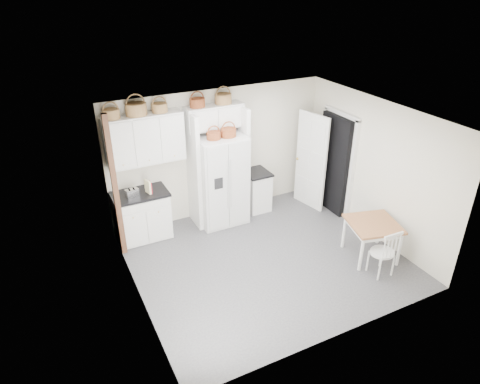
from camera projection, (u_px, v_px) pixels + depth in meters
floor at (266, 259)px, 7.60m from camera, size 4.50×4.50×0.00m
ceiling at (271, 118)px, 6.40m from camera, size 4.50×4.50×0.00m
wall_back at (219, 153)px, 8.58m from camera, size 4.50×0.00×4.50m
wall_left at (132, 227)px, 6.10m from camera, size 0.00×4.00×4.00m
wall_right at (374, 169)px, 7.89m from camera, size 0.00×4.00×4.00m
refrigerator at (220, 180)px, 8.39m from camera, size 0.94×0.75×1.81m
base_cab_left at (142, 216)px, 8.05m from camera, size 0.97×0.61×0.90m
base_cab_right at (256, 191)px, 9.04m from camera, size 0.47×0.56×0.82m
dining_table at (371, 240)px, 7.53m from camera, size 1.01×1.01×0.69m
windsor_chair at (382, 252)px, 7.06m from camera, size 0.42×0.38×0.85m
counter_left at (139, 194)px, 7.83m from camera, size 1.01×0.65×0.04m
counter_right at (257, 173)px, 8.84m from camera, size 0.50×0.60×0.04m
toaster at (132, 193)px, 7.65m from camera, size 0.25×0.17×0.16m
cookbook_red at (150, 187)px, 7.79m from camera, size 0.03×0.14×0.21m
cookbook_cream at (148, 187)px, 7.76m from camera, size 0.08×0.18×0.26m
basket_upper_a at (111, 114)px, 7.13m from camera, size 0.29×0.29×0.16m
basket_upper_b at (136, 109)px, 7.28m from camera, size 0.36×0.36×0.21m
basket_upper_c at (160, 108)px, 7.46m from camera, size 0.28×0.28×0.16m
basket_bridge_a at (197, 103)px, 7.74m from camera, size 0.29×0.29×0.16m
basket_bridge_b at (223, 99)px, 7.94m from camera, size 0.32×0.32×0.18m
basket_fridge_a at (214, 136)px, 7.80m from camera, size 0.26×0.26×0.14m
basket_fridge_b at (228, 133)px, 7.91m from camera, size 0.30×0.30×0.16m
upper_cabinet at (145, 139)px, 7.58m from camera, size 1.40×0.34×0.90m
bridge_cabinet at (214, 117)px, 8.01m from camera, size 1.12×0.34×0.45m
fridge_panel_left at (194, 172)px, 8.15m from camera, size 0.08×0.60×2.30m
fridge_panel_right at (241, 162)px, 8.56m from camera, size 0.08×0.60×2.30m
trim_post at (115, 188)px, 7.19m from camera, size 0.09×0.09×2.60m
doorway_void at (335, 164)px, 8.77m from camera, size 0.18×0.85×2.05m
door_slab at (311, 161)px, 8.90m from camera, size 0.21×0.79×2.05m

